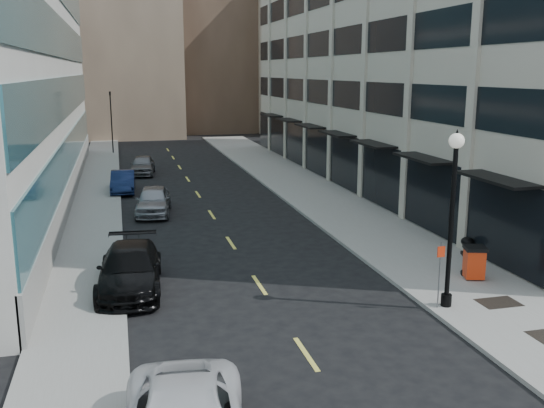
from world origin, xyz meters
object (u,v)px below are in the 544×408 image
traffic_signal (110,95)px  car_silver_sedan (153,200)px  car_black_pickup (130,269)px  urn_planter (467,244)px  car_blue_sedan (123,182)px  lamppost (452,205)px  car_grey_sedan (143,165)px  sign_post (440,265)px  trash_bin (474,261)px

traffic_signal → car_silver_sedan: bearing=-85.1°
car_black_pickup → urn_planter: 14.41m
car_silver_sedan → car_blue_sedan: car_silver_sedan is taller
car_silver_sedan → lamppost: 19.39m
urn_planter → car_black_pickup: bearing=-178.6°
car_blue_sedan → urn_planter: bearing=-50.3°
car_grey_sedan → urn_planter: car_grey_sedan is taller
sign_post → lamppost: bearing=12.8°
car_black_pickup → traffic_signal: bearing=95.4°
car_blue_sedan → lamppost: 26.35m
car_blue_sedan → trash_bin: (12.95, -21.73, 0.12)m
car_grey_sedan → sign_post: size_ratio=1.92×
car_blue_sedan → car_grey_sedan: car_grey_sedan is taller
sign_post → urn_planter: size_ratio=2.86×
traffic_signal → trash_bin: bearing=-71.9°
car_silver_sedan → trash_bin: size_ratio=3.63×
traffic_signal → lamppost: size_ratio=1.15×
trash_bin → urn_planter: trash_bin is taller
car_grey_sedan → trash_bin: (11.35, -28.73, 0.08)m
urn_planter → sign_post: bearing=-129.9°
sign_post → car_grey_sedan: bearing=104.9°
lamppost → sign_post: (-0.37, -0.09, -2.06)m
car_blue_sedan → sign_post: 26.13m
car_black_pickup → trash_bin: (12.95, -2.42, 0.03)m
trash_bin → car_silver_sedan: bearing=145.0°
car_black_pickup → car_grey_sedan: (1.60, 26.31, -0.05)m
lamppost → urn_planter: lamppost is taller
car_grey_sedan → trash_bin: 30.89m
traffic_signal → trash_bin: size_ratio=5.40×
car_black_pickup → car_silver_sedan: size_ratio=1.19×
traffic_signal → sign_post: 45.57m
traffic_signal → trash_bin: traffic_signal is taller
car_black_pickup → car_blue_sedan: (0.00, 19.31, -0.09)m
car_grey_sedan → lamppost: 32.38m
car_black_pickup → lamppost: 11.83m
car_black_pickup → urn_planter: bearing=5.9°
car_grey_sedan → lamppost: size_ratio=0.74×
car_black_pickup → lamppost: (10.47, -4.69, 2.90)m
trash_bin → urn_planter: 3.15m
car_silver_sedan → sign_post: size_ratio=2.02×
car_blue_sedan → sign_post: (10.10, -24.09, 0.93)m
traffic_signal → lamppost: 45.44m
car_blue_sedan → car_grey_sedan: (1.60, 7.00, 0.04)m
traffic_signal → car_grey_sedan: size_ratio=1.56×
car_blue_sedan → car_silver_sedan: bearing=-74.6°
car_silver_sedan → lamppost: (8.87, -17.00, 2.92)m
car_silver_sedan → sign_post: sign_post is taller
sign_post → urn_planter: 6.77m
car_silver_sedan → urn_planter: bearing=-35.8°
car_black_pickup → sign_post: sign_post is taller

